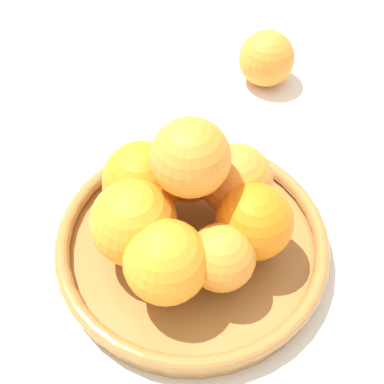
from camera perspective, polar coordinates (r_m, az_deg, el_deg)
ground_plane at (r=0.57m, az=0.00°, el=-6.36°), size 4.00×4.00×0.00m
fruit_bowl at (r=0.56m, az=0.00°, el=-5.46°), size 0.28×0.28×0.03m
orange_pile at (r=0.51m, az=-0.68°, el=-1.43°), size 0.20×0.20×0.14m
stray_orange at (r=0.75m, az=7.95°, el=13.93°), size 0.08×0.08×0.08m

